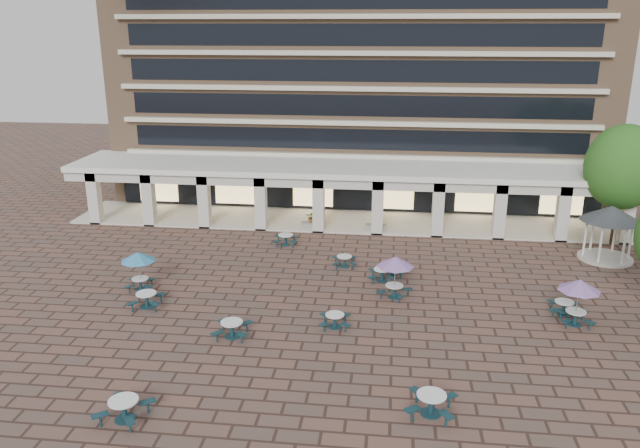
# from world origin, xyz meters

# --- Properties ---
(ground) EXTENTS (120.00, 120.00, 0.00)m
(ground) POSITION_xyz_m (0.00, 0.00, 0.00)
(ground) COLOR brown
(ground) RESTS_ON ground
(apartment_building) EXTENTS (40.00, 15.50, 25.20)m
(apartment_building) POSITION_xyz_m (0.00, 25.47, 12.60)
(apartment_building) COLOR #967354
(apartment_building) RESTS_ON ground
(retail_arcade) EXTENTS (42.00, 6.60, 4.40)m
(retail_arcade) POSITION_xyz_m (0.00, 14.80, 3.00)
(retail_arcade) COLOR white
(retail_arcade) RESTS_ON ground
(picnic_table_0) EXTENTS (2.12, 2.12, 0.85)m
(picnic_table_0) POSITION_xyz_m (-6.66, -11.00, 0.51)
(picnic_table_0) COLOR #14323C
(picnic_table_0) RESTS_ON ground
(picnic_table_1) EXTENTS (1.82, 1.82, 0.80)m
(picnic_table_1) POSITION_xyz_m (-4.28, -4.07, 0.48)
(picnic_table_1) COLOR #14323C
(picnic_table_1) RESTS_ON ground
(picnic_table_2) EXTENTS (1.68, 1.68, 0.70)m
(picnic_table_2) POSITION_xyz_m (0.51, -2.49, 0.42)
(picnic_table_2) COLOR #14323C
(picnic_table_2) RESTS_ON ground
(picnic_table_3) EXTENTS (2.15, 2.15, 0.86)m
(picnic_table_3) POSITION_xyz_m (4.88, -9.25, 0.52)
(picnic_table_3) COLOR #14323C
(picnic_table_3) RESTS_ON ground
(picnic_table_4) EXTENTS (1.94, 1.94, 2.24)m
(picnic_table_4) POSITION_xyz_m (-10.83, 0.78, 1.91)
(picnic_table_4) COLOR #14323C
(picnic_table_4) RESTS_ON ground
(picnic_table_5) EXTENTS (1.94, 1.94, 0.81)m
(picnic_table_5) POSITION_xyz_m (-9.61, -1.37, 0.48)
(picnic_table_5) COLOR #14323C
(picnic_table_5) RESTS_ON ground
(picnic_table_6) EXTENTS (2.05, 2.05, 2.37)m
(picnic_table_6) POSITION_xyz_m (3.41, 1.42, 2.01)
(picnic_table_6) COLOR #14323C
(picnic_table_6) RESTS_ON ground
(picnic_table_7) EXTENTS (1.81, 1.81, 0.73)m
(picnic_table_7) POSITION_xyz_m (12.12, 0.37, 0.43)
(picnic_table_7) COLOR #14323C
(picnic_table_7) RESTS_ON ground
(picnic_table_9) EXTENTS (1.71, 1.71, 0.70)m
(picnic_table_9) POSITION_xyz_m (0.31, 5.68, 0.42)
(picnic_table_9) COLOR #14323C
(picnic_table_9) RESTS_ON ground
(picnic_table_10) EXTENTS (1.70, 1.70, 0.75)m
(picnic_table_10) POSITION_xyz_m (2.70, 3.70, 0.45)
(picnic_table_10) COLOR #14323C
(picnic_table_10) RESTS_ON ground
(picnic_table_11) EXTENTS (2.08, 2.08, 2.40)m
(picnic_table_11) POSITION_xyz_m (12.39, -0.78, 2.04)
(picnic_table_11) COLOR #14323C
(picnic_table_11) RESTS_ON ground
(picnic_table_12) EXTENTS (1.77, 1.77, 0.75)m
(picnic_table_12) POSITION_xyz_m (-3.98, 9.17, 0.45)
(picnic_table_12) COLOR #14323C
(picnic_table_12) RESTS_ON ground
(picnic_table_13) EXTENTS (1.87, 1.87, 0.75)m
(picnic_table_13) POSITION_xyz_m (3.32, 4.80, 0.45)
(picnic_table_13) COLOR #14323C
(picnic_table_13) RESTS_ON ground
(gazebo) EXTENTS (3.76, 3.76, 3.50)m
(gazebo) POSITION_xyz_m (16.78, 8.98, 2.64)
(gazebo) COLOR beige
(gazebo) RESTS_ON ground
(tree_east_c) EXTENTS (4.93, 4.93, 8.21)m
(tree_east_c) POSITION_xyz_m (18.16, 12.03, 5.37)
(tree_east_c) COLOR #3D2B18
(tree_east_c) RESTS_ON ground
(planter_left) EXTENTS (1.50, 0.73, 1.32)m
(planter_left) POSITION_xyz_m (-2.69, 12.90, 0.55)
(planter_left) COLOR gray
(planter_left) RESTS_ON ground
(planter_right) EXTENTS (1.50, 0.77, 1.27)m
(planter_right) POSITION_xyz_m (2.00, 12.90, 0.51)
(planter_right) COLOR gray
(planter_right) RESTS_ON ground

